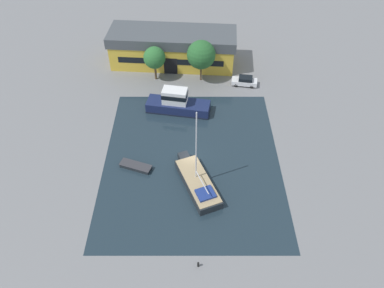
{
  "coord_description": "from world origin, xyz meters",
  "views": [
    {
      "loc": [
        0.02,
        -35.98,
        37.75
      ],
      "look_at": [
        0.0,
        2.2,
        1.0
      ],
      "focal_mm": 35.0,
      "sensor_mm": 36.0,
      "label": 1
    }
  ],
  "objects_px": {
    "sailboat_moored": "(197,182)",
    "small_dinghy": "(136,166)",
    "warehouse_building": "(173,47)",
    "parked_car": "(245,81)",
    "quay_tree_near_building": "(155,58)",
    "motor_cruiser": "(177,103)",
    "quay_tree_by_water": "(201,55)"
  },
  "relations": [
    {
      "from": "quay_tree_near_building",
      "to": "parked_car",
      "type": "bearing_deg",
      "value": -6.92
    },
    {
      "from": "parked_car",
      "to": "small_dinghy",
      "type": "height_order",
      "value": "parked_car"
    },
    {
      "from": "warehouse_building",
      "to": "sailboat_moored",
      "type": "bearing_deg",
      "value": -77.54
    },
    {
      "from": "small_dinghy",
      "to": "quay_tree_by_water",
      "type": "bearing_deg",
      "value": 176.37
    },
    {
      "from": "warehouse_building",
      "to": "quay_tree_by_water",
      "type": "height_order",
      "value": "quay_tree_by_water"
    },
    {
      "from": "warehouse_building",
      "to": "quay_tree_near_building",
      "type": "height_order",
      "value": "warehouse_building"
    },
    {
      "from": "warehouse_building",
      "to": "quay_tree_near_building",
      "type": "xyz_separation_m",
      "value": [
        -2.88,
        -5.38,
        1.08
      ]
    },
    {
      "from": "warehouse_building",
      "to": "small_dinghy",
      "type": "bearing_deg",
      "value": -94.3
    },
    {
      "from": "warehouse_building",
      "to": "small_dinghy",
      "type": "xyz_separation_m",
      "value": [
        -4.14,
        -26.85,
        -2.85
      ]
    },
    {
      "from": "warehouse_building",
      "to": "sailboat_moored",
      "type": "distance_m",
      "value": 30.35
    },
    {
      "from": "parked_car",
      "to": "quay_tree_near_building",
      "type": "bearing_deg",
      "value": 92.09
    },
    {
      "from": "quay_tree_by_water",
      "to": "sailboat_moored",
      "type": "relative_size",
      "value": 0.63
    },
    {
      "from": "quay_tree_by_water",
      "to": "small_dinghy",
      "type": "height_order",
      "value": "quay_tree_by_water"
    },
    {
      "from": "parked_car",
      "to": "small_dinghy",
      "type": "xyz_separation_m",
      "value": [
        -16.77,
        -19.59,
        -0.52
      ]
    },
    {
      "from": "quay_tree_near_building",
      "to": "small_dinghy",
      "type": "height_order",
      "value": "quay_tree_near_building"
    },
    {
      "from": "quay_tree_near_building",
      "to": "quay_tree_by_water",
      "type": "distance_m",
      "value": 7.99
    },
    {
      "from": "motor_cruiser",
      "to": "small_dinghy",
      "type": "relative_size",
      "value": 2.26
    },
    {
      "from": "warehouse_building",
      "to": "parked_car",
      "type": "bearing_deg",
      "value": -25.42
    },
    {
      "from": "quay_tree_near_building",
      "to": "small_dinghy",
      "type": "bearing_deg",
      "value": -93.37
    },
    {
      "from": "warehouse_building",
      "to": "motor_cruiser",
      "type": "xyz_separation_m",
      "value": [
        1.17,
        -14.36,
        -1.72
      ]
    },
    {
      "from": "parked_car",
      "to": "motor_cruiser",
      "type": "xyz_separation_m",
      "value": [
        -11.45,
        -7.11,
        0.62
      ]
    },
    {
      "from": "parked_car",
      "to": "motor_cruiser",
      "type": "relative_size",
      "value": 0.44
    },
    {
      "from": "parked_car",
      "to": "sailboat_moored",
      "type": "relative_size",
      "value": 0.39
    },
    {
      "from": "warehouse_building",
      "to": "sailboat_moored",
      "type": "relative_size",
      "value": 1.96
    },
    {
      "from": "motor_cruiser",
      "to": "parked_car",
      "type": "bearing_deg",
      "value": -48.39
    },
    {
      "from": "parked_car",
      "to": "sailboat_moored",
      "type": "height_order",
      "value": "sailboat_moored"
    },
    {
      "from": "quay_tree_by_water",
      "to": "motor_cruiser",
      "type": "distance_m",
      "value": 10.14
    },
    {
      "from": "warehouse_building",
      "to": "quay_tree_near_building",
      "type": "relative_size",
      "value": 3.8
    },
    {
      "from": "sailboat_moored",
      "to": "small_dinghy",
      "type": "xyz_separation_m",
      "value": [
        -8.34,
        3.11,
        -0.39
      ]
    },
    {
      "from": "parked_car",
      "to": "sailboat_moored",
      "type": "distance_m",
      "value": 24.22
    },
    {
      "from": "quay_tree_near_building",
      "to": "warehouse_building",
      "type": "bearing_deg",
      "value": 61.83
    },
    {
      "from": "sailboat_moored",
      "to": "parked_car",
      "type": "bearing_deg",
      "value": 47.73
    }
  ]
}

